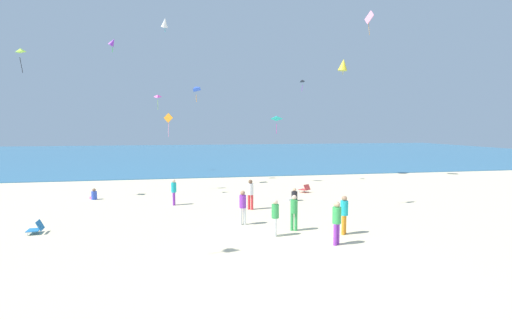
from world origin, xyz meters
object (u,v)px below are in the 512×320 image
person_5 (344,212)px  kite_white (165,23)px  person_8 (243,205)px  person_0 (294,196)px  kite_purple (112,42)px  person_1 (337,220)px  kite_black (302,81)px  kite_teal (276,118)px  kite_pink (369,18)px  beach_chair_far_left (305,189)px  kite_orange (168,119)px  kite_lime (20,50)px  person_7 (94,195)px  person_2 (174,190)px  kite_yellow (343,65)px  kite_blue (196,88)px  person_4 (250,192)px  kite_magenta (158,96)px  person_6 (275,215)px  beach_chair_mid_beach (37,228)px  person_3 (294,210)px

person_5 → kite_white: kite_white is taller
person_8 → person_0: bearing=-41.7°
person_5 → kite_purple: size_ratio=1.84×
person_1 → kite_white: (-6.69, 16.84, 11.16)m
kite_purple → kite_black: (13.07, 4.60, -1.41)m
kite_teal → kite_pink: bearing=5.7°
person_1 → person_8: person_1 is taller
beach_chair_far_left → kite_teal: bearing=-26.5°
person_5 → kite_orange: 14.66m
person_5 → kite_lime: (-15.39, 10.02, 7.79)m
kite_black → person_7: bearing=-162.8°
person_2 → kite_yellow: 19.25m
kite_black → person_8: bearing=-118.6°
kite_blue → person_4: bearing=-74.2°
kite_purple → kite_teal: (11.07, 4.69, -4.23)m
kite_lime → kite_black: bearing=13.3°
person_0 → person_8: (-3.83, -4.89, 0.61)m
person_4 → kite_pink: bearing=165.6°
kite_magenta → kite_yellow: kite_yellow is taller
person_7 → kite_blue: (6.29, 4.23, 6.90)m
kite_blue → person_2: bearing=-102.5°
person_5 → kite_black: 16.15m
person_2 → kite_lime: 11.89m
person_4 → kite_purple: bearing=-85.6°
person_6 → kite_black: (5.56, 14.03, 7.04)m
person_1 → kite_yellow: kite_yellow is taller
person_0 → kite_yellow: kite_yellow is taller
kite_black → beach_chair_mid_beach: bearing=-141.9°
beach_chair_mid_beach → kite_lime: size_ratio=0.46×
beach_chair_far_left → kite_teal: size_ratio=0.57×
person_1 → kite_blue: bearing=-21.7°
beach_chair_far_left → person_2: bearing=70.0°
person_7 → kite_pink: (20.36, 5.35, 12.95)m
beach_chair_mid_beach → kite_purple: (2.01, 7.21, 9.06)m
person_4 → person_6: (0.11, -5.03, -0.06)m
kite_orange → kite_blue: (1.90, 2.00, 2.26)m
person_2 → kite_pink: (15.59, 7.96, 12.36)m
person_5 → kite_teal: 15.00m
person_3 → kite_pink: 21.59m
beach_chair_far_left → person_2: size_ratio=0.58×
person_1 → person_3: 2.38m
kite_blue → kite_magenta: bearing=110.0°
kite_magenta → kite_pink: bearing=-24.0°
kite_pink → kite_yellow: bearing=130.7°
person_6 → kite_teal: 15.16m
person_3 → kite_purple: size_ratio=1.75×
person_4 → kite_teal: kite_teal is taller
person_5 → kite_white: (-7.54, 15.59, 11.18)m
beach_chair_far_left → kite_pink: size_ratio=0.42×
person_0 → person_1: person_1 is taller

